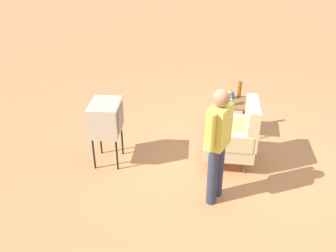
{
  "coord_description": "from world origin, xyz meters",
  "views": [
    {
      "loc": [
        5.03,
        -0.09,
        3.32
      ],
      "look_at": [
        0.21,
        -1.07,
        0.65
      ],
      "focal_mm": 38.94,
      "sensor_mm": 36.0,
      "label": 1
    }
  ],
  "objects_px": {
    "person_standing": "(218,140)",
    "armchair": "(236,135)",
    "flower_vase": "(229,97)",
    "side_table": "(232,107)",
    "soda_can_red": "(222,93)",
    "soda_can_blue": "(232,95)",
    "tv_on_stand": "(106,118)",
    "bottle_tall_amber": "(239,89)"
  },
  "relations": [
    {
      "from": "person_standing",
      "to": "armchair",
      "type": "bearing_deg",
      "value": 166.7
    },
    {
      "from": "armchair",
      "to": "flower_vase",
      "type": "height_order",
      "value": "armchair"
    },
    {
      "from": "side_table",
      "to": "soda_can_red",
      "type": "bearing_deg",
      "value": -132.31
    },
    {
      "from": "soda_can_red",
      "to": "armchair",
      "type": "bearing_deg",
      "value": 15.77
    },
    {
      "from": "soda_can_blue",
      "to": "flower_vase",
      "type": "distance_m",
      "value": 0.32
    },
    {
      "from": "tv_on_stand",
      "to": "person_standing",
      "type": "relative_size",
      "value": 0.63
    },
    {
      "from": "side_table",
      "to": "flower_vase",
      "type": "height_order",
      "value": "flower_vase"
    },
    {
      "from": "person_standing",
      "to": "soda_can_red",
      "type": "relative_size",
      "value": 13.44
    },
    {
      "from": "person_standing",
      "to": "soda_can_red",
      "type": "height_order",
      "value": "person_standing"
    },
    {
      "from": "side_table",
      "to": "flower_vase",
      "type": "distance_m",
      "value": 0.3
    },
    {
      "from": "tv_on_stand",
      "to": "soda_can_red",
      "type": "distance_m",
      "value": 2.2
    },
    {
      "from": "flower_vase",
      "to": "soda_can_red",
      "type": "bearing_deg",
      "value": -157.37
    },
    {
      "from": "armchair",
      "to": "side_table",
      "type": "relative_size",
      "value": 1.62
    },
    {
      "from": "person_standing",
      "to": "soda_can_blue",
      "type": "relative_size",
      "value": 13.44
    },
    {
      "from": "armchair",
      "to": "side_table",
      "type": "bearing_deg",
      "value": -173.33
    },
    {
      "from": "bottle_tall_amber",
      "to": "flower_vase",
      "type": "relative_size",
      "value": 1.13
    },
    {
      "from": "armchair",
      "to": "flower_vase",
      "type": "xyz_separation_m",
      "value": [
        -0.74,
        -0.16,
        0.3
      ]
    },
    {
      "from": "bottle_tall_amber",
      "to": "flower_vase",
      "type": "distance_m",
      "value": 0.43
    },
    {
      "from": "side_table",
      "to": "soda_can_blue",
      "type": "bearing_deg",
      "value": -174.46
    },
    {
      "from": "bottle_tall_amber",
      "to": "soda_can_blue",
      "type": "xyz_separation_m",
      "value": [
        0.09,
        -0.12,
        -0.09
      ]
    },
    {
      "from": "soda_can_blue",
      "to": "flower_vase",
      "type": "height_order",
      "value": "flower_vase"
    },
    {
      "from": "soda_can_blue",
      "to": "bottle_tall_amber",
      "type": "bearing_deg",
      "value": 128.27
    },
    {
      "from": "side_table",
      "to": "bottle_tall_amber",
      "type": "distance_m",
      "value": 0.36
    },
    {
      "from": "armchair",
      "to": "bottle_tall_amber",
      "type": "relative_size",
      "value": 3.53
    },
    {
      "from": "soda_can_red",
      "to": "soda_can_blue",
      "type": "xyz_separation_m",
      "value": [
        0.04,
        0.19,
        0.0
      ]
    },
    {
      "from": "armchair",
      "to": "tv_on_stand",
      "type": "distance_m",
      "value": 2.02
    },
    {
      "from": "side_table",
      "to": "bottle_tall_amber",
      "type": "xyz_separation_m",
      "value": [
        -0.23,
        0.1,
        0.25
      ]
    },
    {
      "from": "armchair",
      "to": "person_standing",
      "type": "height_order",
      "value": "person_standing"
    },
    {
      "from": "armchair",
      "to": "soda_can_red",
      "type": "relative_size",
      "value": 8.69
    },
    {
      "from": "soda_can_blue",
      "to": "flower_vase",
      "type": "relative_size",
      "value": 0.46
    },
    {
      "from": "tv_on_stand",
      "to": "flower_vase",
      "type": "distance_m",
      "value": 2.11
    },
    {
      "from": "soda_can_blue",
      "to": "side_table",
      "type": "bearing_deg",
      "value": 5.54
    },
    {
      "from": "person_standing",
      "to": "flower_vase",
      "type": "relative_size",
      "value": 6.19
    },
    {
      "from": "bottle_tall_amber",
      "to": "person_standing",
      "type": "bearing_deg",
      "value": -6.05
    },
    {
      "from": "bottle_tall_amber",
      "to": "armchair",
      "type": "bearing_deg",
      "value": 0.16
    },
    {
      "from": "person_standing",
      "to": "soda_can_red",
      "type": "distance_m",
      "value": 2.05
    },
    {
      "from": "person_standing",
      "to": "soda_can_blue",
      "type": "distance_m",
      "value": 2.01
    },
    {
      "from": "tv_on_stand",
      "to": "soda_can_red",
      "type": "relative_size",
      "value": 8.44
    },
    {
      "from": "armchair",
      "to": "soda_can_red",
      "type": "distance_m",
      "value": 1.15
    },
    {
      "from": "armchair",
      "to": "bottle_tall_amber",
      "type": "bearing_deg",
      "value": -179.84
    },
    {
      "from": "person_standing",
      "to": "bottle_tall_amber",
      "type": "distance_m",
      "value": 2.1
    },
    {
      "from": "side_table",
      "to": "soda_can_red",
      "type": "relative_size",
      "value": 5.37
    }
  ]
}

